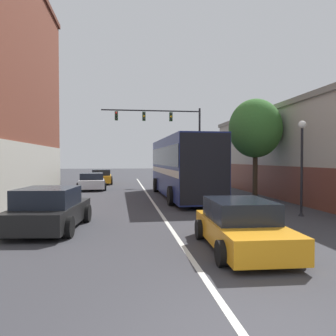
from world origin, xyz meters
TOP-DOWN VIEW (x-y plane):
  - lane_center_line at (0.00, 14.95)m, footprint 0.14×41.91m
  - building_right_storefront at (10.56, 15.78)m, footprint 6.43×22.02m
  - bus at (2.00, 16.42)m, footprint 2.91×11.31m
  - hatchback_foreground at (1.49, 4.59)m, footprint 2.09×4.07m
  - parked_car_left_near at (-4.11, 22.67)m, footprint 2.44×4.66m
  - parked_car_left_mid at (-3.72, 28.43)m, footprint 2.21×4.53m
  - parked_car_left_far at (-4.09, 7.76)m, footprint 2.48×4.24m
  - traffic_signal_gantry at (2.43, 25.89)m, footprint 9.02×0.36m
  - street_lamp at (5.76, 9.08)m, footprint 0.32×0.32m
  - street_tree_near at (5.96, 14.42)m, footprint 3.08×2.78m

SIDE VIEW (x-z plane):
  - lane_center_line at x=0.00m, z-range 0.00..0.01m
  - hatchback_foreground at x=1.49m, z-range -0.03..1.26m
  - parked_car_left_near at x=-4.11m, z-range -0.02..1.28m
  - parked_car_left_mid at x=-3.72m, z-range -0.03..1.36m
  - parked_car_left_far at x=-4.09m, z-range -0.04..1.40m
  - bus at x=2.00m, z-range 0.22..3.87m
  - street_lamp at x=5.76m, z-range 0.36..4.35m
  - building_right_storefront at x=10.56m, z-range 0.12..5.79m
  - street_tree_near at x=5.96m, z-range 1.22..7.08m
  - traffic_signal_gantry at x=2.43m, z-range 1.74..8.81m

